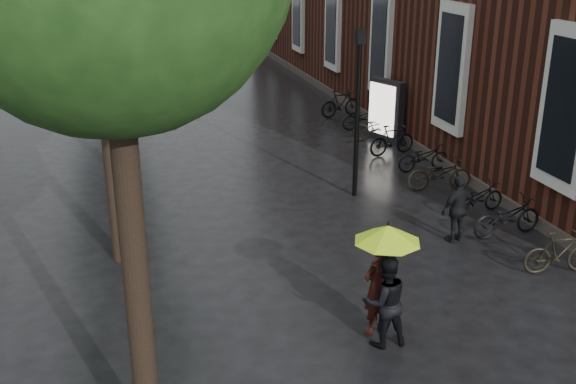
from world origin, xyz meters
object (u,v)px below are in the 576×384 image
object	(u,v)px
person_black	(385,301)
parked_bicycles	(416,155)
ad_lightbox	(386,110)
lamp_post	(358,98)
person_burgundy	(378,287)
pedestrian_walking	(458,209)

from	to	relation	value
person_black	parked_bicycles	size ratio (longest dim) A/B	0.12
ad_lightbox	lamp_post	bearing A→B (deg)	-143.90
person_burgundy	ad_lightbox	size ratio (longest dim) A/B	0.85
person_black	lamp_post	world-z (taller)	lamp_post
person_black	ad_lightbox	size ratio (longest dim) A/B	0.79
pedestrian_walking	parked_bicycles	xyz separation A→B (m)	(1.35, 4.79, -0.32)
person_burgundy	pedestrian_walking	bearing A→B (deg)	-159.86
person_burgundy	parked_bicycles	size ratio (longest dim) A/B	0.12
person_black	pedestrian_walking	xyz separation A→B (m)	(3.24, 3.37, -0.03)
ad_lightbox	person_burgundy	bearing A→B (deg)	-136.19
lamp_post	pedestrian_walking	bearing A→B (deg)	-70.79
lamp_post	ad_lightbox	bearing A→B (deg)	57.99
person_black	parked_bicycles	distance (m)	9.37
parked_bicycles	ad_lightbox	bearing A→B (deg)	83.61
person_black	pedestrian_walking	bearing A→B (deg)	-134.19
ad_lightbox	lamp_post	distance (m)	5.62
person_black	pedestrian_walking	size ratio (longest dim) A/B	1.04
person_burgundy	pedestrian_walking	world-z (taller)	person_burgundy
pedestrian_walking	parked_bicycles	world-z (taller)	pedestrian_walking
person_burgundy	lamp_post	world-z (taller)	lamp_post
parked_bicycles	ad_lightbox	world-z (taller)	ad_lightbox
parked_bicycles	ad_lightbox	distance (m)	3.16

